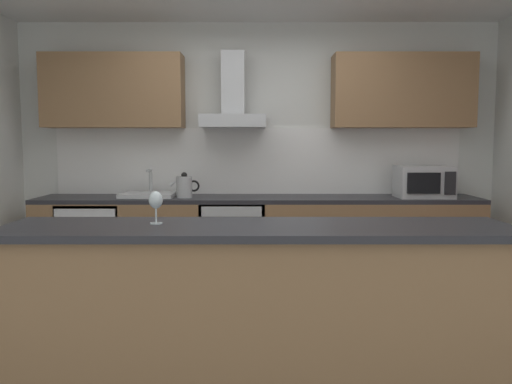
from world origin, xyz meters
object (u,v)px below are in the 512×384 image
at_px(wine_glass, 153,201).
at_px(kettle, 182,186).
at_px(range_hood, 231,104).
at_px(oven, 231,243).
at_px(refrigerator, 93,247).
at_px(sink, 146,194).
at_px(microwave, 421,182).

bearing_deg(wine_glass, kettle, 93.65).
relative_size(kettle, range_hood, 0.40).
bearing_deg(range_hood, wine_glass, -98.21).
height_order(oven, range_hood, range_hood).
relative_size(refrigerator, wine_glass, 4.78).
bearing_deg(sink, microwave, -0.85).
relative_size(range_hood, wine_glass, 4.05).
xyz_separation_m(oven, sink, (-0.81, 0.01, 0.47)).
distance_m(refrigerator, wine_glass, 2.42).
distance_m(kettle, range_hood, 0.92).
distance_m(oven, kettle, 0.71).
distance_m(refrigerator, kettle, 1.04).
bearing_deg(refrigerator, oven, 0.12).
bearing_deg(oven, wine_glass, -98.71).
bearing_deg(range_hood, microwave, -5.00).
xyz_separation_m(refrigerator, microwave, (3.12, -0.03, 0.62)).
distance_m(refrigerator, range_hood, 1.90).
distance_m(sink, range_hood, 1.18).
distance_m(kettle, wine_glass, 2.08).
height_order(microwave, sink, microwave).
distance_m(oven, microwave, 1.89).
xyz_separation_m(microwave, wine_glass, (-2.12, -2.08, 0.05)).
height_order(sink, range_hood, range_hood).
height_order(refrigerator, range_hood, range_hood).
bearing_deg(wine_glass, microwave, 44.41).
bearing_deg(wine_glass, sink, 102.85).
bearing_deg(microwave, wine_glass, -135.59).
relative_size(oven, microwave, 1.60).
height_order(refrigerator, microwave, microwave).
distance_m(range_hood, wine_glass, 2.36).
relative_size(oven, range_hood, 1.11).
xyz_separation_m(oven, wine_glass, (-0.32, -2.11, 0.64)).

